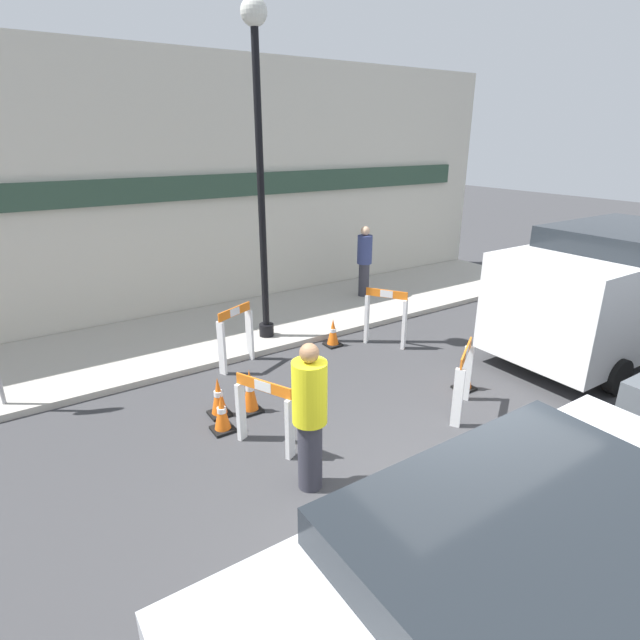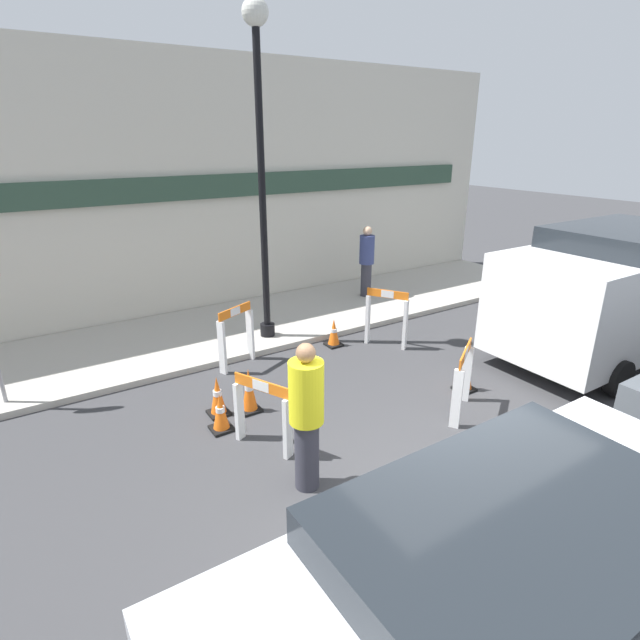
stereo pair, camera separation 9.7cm
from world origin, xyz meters
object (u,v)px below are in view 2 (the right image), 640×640
Objects in this scene: person_pedestrian at (367,259)px; streetlamp_post at (260,137)px; parked_car_1 at (506,606)px; work_van at (619,286)px; person_worker at (306,414)px.

streetlamp_post is at bearing 17.98° from person_pedestrian.
person_pedestrian reaches higher than parked_car_1.
work_van is (6.92, 3.02, 0.30)m from parked_car_1.
person_worker is (-1.63, -4.19, -2.85)m from streetlamp_post.
streetlamp_post is 7.71m from parked_car_1.
person_pedestrian is (3.24, 1.03, -2.78)m from streetlamp_post.
streetlamp_post is 3.39× the size of person_pedestrian.
person_pedestrian is 0.34× the size of work_van.
person_pedestrian is at bearing 17.67° from streetlamp_post.
person_pedestrian is at bearing 110.79° from work_van.
streetlamp_post is 6.94m from work_van.
person_pedestrian reaches higher than person_worker.
parked_car_1 is at bearing -141.08° from person_worker.
streetlamp_post is 3.22× the size of person_worker.
person_worker is 0.36× the size of work_van.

